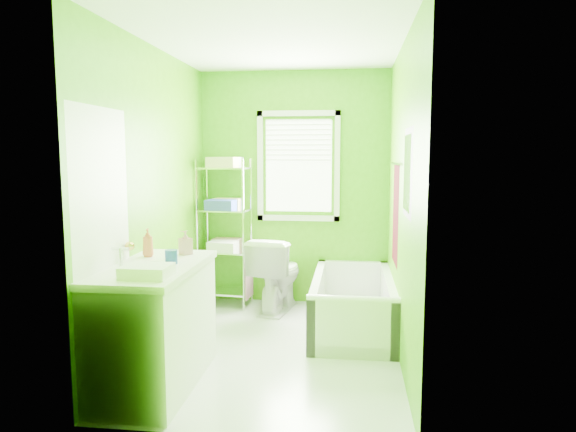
# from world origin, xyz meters

# --- Properties ---
(ground) EXTENTS (2.90, 2.90, 0.00)m
(ground) POSITION_xyz_m (0.00, 0.00, 0.00)
(ground) COLOR silver
(ground) RESTS_ON ground
(room_envelope) EXTENTS (2.14, 2.94, 2.62)m
(room_envelope) POSITION_xyz_m (0.00, 0.00, 1.55)
(room_envelope) COLOR #439807
(room_envelope) RESTS_ON ground
(window) EXTENTS (0.92, 0.05, 1.22)m
(window) POSITION_xyz_m (0.05, 1.42, 1.61)
(window) COLOR white
(window) RESTS_ON ground
(door) EXTENTS (0.09, 0.80, 2.00)m
(door) POSITION_xyz_m (-1.04, -1.00, 1.00)
(door) COLOR white
(door) RESTS_ON ground
(right_wall_decor) EXTENTS (0.04, 1.48, 1.17)m
(right_wall_decor) POSITION_xyz_m (1.04, -0.02, 1.32)
(right_wall_decor) COLOR #4A080F
(right_wall_decor) RESTS_ON ground
(bathtub) EXTENTS (0.77, 1.64, 0.53)m
(bathtub) POSITION_xyz_m (0.67, 0.60, 0.17)
(bathtub) COLOR white
(bathtub) RESTS_ON ground
(toilet) EXTENTS (0.58, 0.86, 0.81)m
(toilet) POSITION_xyz_m (-0.15, 1.09, 0.41)
(toilet) COLOR white
(toilet) RESTS_ON ground
(vanity) EXTENTS (0.61, 1.19, 1.11)m
(vanity) POSITION_xyz_m (-0.76, -0.83, 0.48)
(vanity) COLOR white
(vanity) RESTS_ON ground
(wire_shelf_unit) EXTENTS (0.58, 0.47, 1.65)m
(wire_shelf_unit) POSITION_xyz_m (-0.73, 1.22, 1.01)
(wire_shelf_unit) COLOR silver
(wire_shelf_unit) RESTS_ON ground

